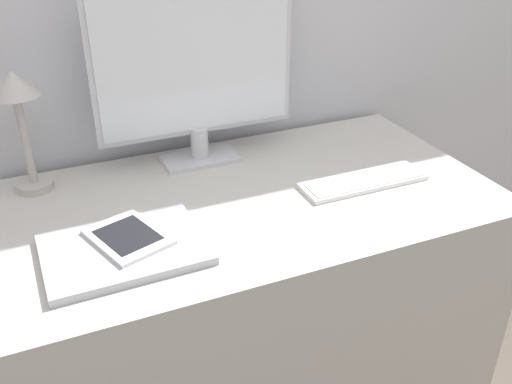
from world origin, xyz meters
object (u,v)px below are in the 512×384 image
at_px(keyboard, 363,181).
at_px(ereader, 128,237).
at_px(desk_lamp, 18,108).
at_px(monitor, 195,66).
at_px(laptop, 124,249).

xyz_separation_m(keyboard, ereader, (-0.60, -0.04, 0.02)).
bearing_deg(desk_lamp, monitor, -1.13).
height_order(keyboard, ereader, ereader).
bearing_deg(laptop, ereader, 57.67).
relative_size(keyboard, laptop, 1.00).
xyz_separation_m(monitor, desk_lamp, (-0.43, 0.01, -0.05)).
bearing_deg(ereader, laptop, -122.33).
xyz_separation_m(laptop, ereader, (0.01, 0.02, 0.01)).
height_order(ereader, desk_lamp, desk_lamp).
bearing_deg(laptop, monitor, 51.59).
height_order(laptop, ereader, ereader).
height_order(keyboard, laptop, laptop).
relative_size(monitor, ereader, 2.59).
bearing_deg(monitor, ereader, -128.78).
relative_size(monitor, desk_lamp, 1.76).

